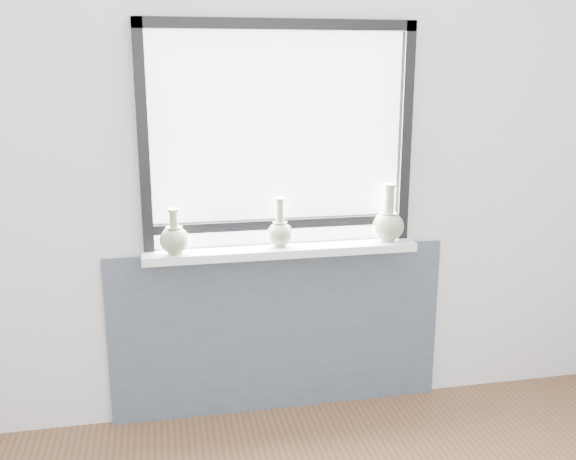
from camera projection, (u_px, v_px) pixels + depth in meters
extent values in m
cube|color=silver|center=(277.00, 161.00, 3.09)|extent=(3.60, 0.02, 2.60)
cube|color=#495360|center=(279.00, 331.00, 3.27)|extent=(1.70, 0.03, 0.86)
cube|color=white|center=(281.00, 250.00, 3.10)|extent=(1.32, 0.18, 0.04)
cube|color=black|center=(143.00, 139.00, 2.89)|extent=(0.05, 0.06, 1.05)
cube|color=black|center=(405.00, 133.00, 3.13)|extent=(0.05, 0.06, 1.05)
cube|color=black|center=(279.00, 24.00, 2.89)|extent=(1.30, 0.06, 0.05)
cube|color=black|center=(279.00, 224.00, 3.11)|extent=(1.20, 0.05, 0.04)
cube|color=white|center=(278.00, 140.00, 3.04)|extent=(1.20, 0.01, 1.00)
cylinder|color=gray|center=(175.00, 253.00, 2.97)|extent=(0.06, 0.06, 0.01)
ellipsoid|color=gray|center=(174.00, 240.00, 2.95)|extent=(0.14, 0.14, 0.13)
cone|color=gray|center=(174.00, 230.00, 2.94)|extent=(0.08, 0.08, 0.03)
cylinder|color=gray|center=(174.00, 221.00, 2.93)|extent=(0.04, 0.04, 0.09)
cylinder|color=gray|center=(173.00, 210.00, 2.92)|extent=(0.06, 0.06, 0.01)
cylinder|color=gray|center=(280.00, 245.00, 3.09)|extent=(0.06, 0.06, 0.01)
ellipsoid|color=gray|center=(280.00, 234.00, 3.08)|extent=(0.13, 0.13, 0.12)
cone|color=gray|center=(280.00, 225.00, 3.07)|extent=(0.07, 0.07, 0.03)
cylinder|color=gray|center=(280.00, 213.00, 3.05)|extent=(0.04, 0.04, 0.12)
cylinder|color=gray|center=(280.00, 199.00, 3.04)|extent=(0.05, 0.05, 0.01)
cylinder|color=gray|center=(387.00, 240.00, 3.19)|extent=(0.07, 0.07, 0.01)
ellipsoid|color=gray|center=(388.00, 226.00, 3.18)|extent=(0.16, 0.16, 0.15)
cone|color=gray|center=(388.00, 215.00, 3.16)|extent=(0.09, 0.09, 0.03)
cylinder|color=gray|center=(389.00, 201.00, 3.14)|extent=(0.05, 0.05, 0.15)
cylinder|color=gray|center=(390.00, 185.00, 3.12)|extent=(0.06, 0.06, 0.01)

